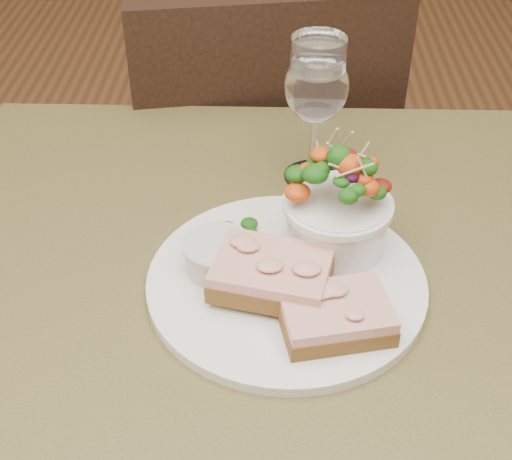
{
  "coord_description": "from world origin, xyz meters",
  "views": [
    {
      "loc": [
        0.01,
        -0.54,
        1.27
      ],
      "look_at": [
        -0.01,
        0.03,
        0.81
      ],
      "focal_mm": 50.0,
      "sensor_mm": 36.0,
      "label": 1
    }
  ],
  "objects_px": {
    "chair_far": "(255,250)",
    "ramekin": "(217,254)",
    "wine_glass": "(316,91)",
    "dinner_plate": "(286,282)",
    "sandwich_front": "(335,315)",
    "sandwich_back": "(272,273)",
    "cafe_table": "(263,358)",
    "salad_bowl": "(338,202)"
  },
  "relations": [
    {
      "from": "cafe_table",
      "to": "salad_bowl",
      "type": "relative_size",
      "value": 6.3
    },
    {
      "from": "chair_far",
      "to": "sandwich_back",
      "type": "relative_size",
      "value": 6.79
    },
    {
      "from": "ramekin",
      "to": "salad_bowl",
      "type": "xyz_separation_m",
      "value": [
        0.13,
        0.04,
        0.04
      ]
    },
    {
      "from": "sandwich_front",
      "to": "ramekin",
      "type": "bearing_deg",
      "value": 133.68
    },
    {
      "from": "cafe_table",
      "to": "chair_far",
      "type": "distance_m",
      "value": 0.71
    },
    {
      "from": "chair_far",
      "to": "ramekin",
      "type": "distance_m",
      "value": 0.76
    },
    {
      "from": "dinner_plate",
      "to": "salad_bowl",
      "type": "distance_m",
      "value": 0.1
    },
    {
      "from": "sandwich_back",
      "to": "wine_glass",
      "type": "height_order",
      "value": "wine_glass"
    },
    {
      "from": "ramekin",
      "to": "wine_glass",
      "type": "bearing_deg",
      "value": 61.21
    },
    {
      "from": "sandwich_back",
      "to": "salad_bowl",
      "type": "distance_m",
      "value": 0.11
    },
    {
      "from": "cafe_table",
      "to": "salad_bowl",
      "type": "bearing_deg",
      "value": 40.52
    },
    {
      "from": "wine_glass",
      "to": "dinner_plate",
      "type": "bearing_deg",
      "value": -99.18
    },
    {
      "from": "dinner_plate",
      "to": "wine_glass",
      "type": "distance_m",
      "value": 0.24
    },
    {
      "from": "chair_far",
      "to": "sandwich_front",
      "type": "relative_size",
      "value": 7.61
    },
    {
      "from": "sandwich_back",
      "to": "ramekin",
      "type": "xyz_separation_m",
      "value": [
        -0.06,
        0.03,
        -0.0
      ]
    },
    {
      "from": "dinner_plate",
      "to": "sandwich_front",
      "type": "distance_m",
      "value": 0.08
    },
    {
      "from": "chair_far",
      "to": "wine_glass",
      "type": "bearing_deg",
      "value": 92.1
    },
    {
      "from": "dinner_plate",
      "to": "sandwich_front",
      "type": "height_order",
      "value": "sandwich_front"
    },
    {
      "from": "chair_far",
      "to": "sandwich_back",
      "type": "bearing_deg",
      "value": 83.25
    },
    {
      "from": "cafe_table",
      "to": "chair_far",
      "type": "height_order",
      "value": "chair_far"
    },
    {
      "from": "dinner_plate",
      "to": "salad_bowl",
      "type": "bearing_deg",
      "value": 45.9
    },
    {
      "from": "cafe_table",
      "to": "wine_glass",
      "type": "height_order",
      "value": "wine_glass"
    },
    {
      "from": "chair_far",
      "to": "dinner_plate",
      "type": "xyz_separation_m",
      "value": [
        0.05,
        -0.6,
        0.46
      ]
    },
    {
      "from": "cafe_table",
      "to": "ramekin",
      "type": "height_order",
      "value": "ramekin"
    },
    {
      "from": "chair_far",
      "to": "wine_glass",
      "type": "relative_size",
      "value": 5.14
    },
    {
      "from": "chair_far",
      "to": "ramekin",
      "type": "height_order",
      "value": "chair_far"
    },
    {
      "from": "sandwich_front",
      "to": "wine_glass",
      "type": "distance_m",
      "value": 0.29
    },
    {
      "from": "wine_glass",
      "to": "sandwich_back",
      "type": "bearing_deg",
      "value": -102.16
    },
    {
      "from": "dinner_plate",
      "to": "sandwich_front",
      "type": "xyz_separation_m",
      "value": [
        0.05,
        -0.07,
        0.02
      ]
    },
    {
      "from": "cafe_table",
      "to": "chair_far",
      "type": "xyz_separation_m",
      "value": [
        -0.03,
        0.61,
        -0.36
      ]
    },
    {
      "from": "sandwich_front",
      "to": "ramekin",
      "type": "xyz_separation_m",
      "value": [
        -0.12,
        0.08,
        0.0
      ]
    },
    {
      "from": "dinner_plate",
      "to": "salad_bowl",
      "type": "xyz_separation_m",
      "value": [
        0.05,
        0.05,
        0.07
      ]
    },
    {
      "from": "salad_bowl",
      "to": "wine_glass",
      "type": "bearing_deg",
      "value": 97.58
    },
    {
      "from": "wine_glass",
      "to": "ramekin",
      "type": "bearing_deg",
      "value": -118.79
    },
    {
      "from": "wine_glass",
      "to": "salad_bowl",
      "type": "bearing_deg",
      "value": -82.42
    },
    {
      "from": "chair_far",
      "to": "ramekin",
      "type": "xyz_separation_m",
      "value": [
        -0.02,
        -0.59,
        0.49
      ]
    },
    {
      "from": "cafe_table",
      "to": "sandwich_back",
      "type": "xyz_separation_m",
      "value": [
        0.01,
        -0.01,
        0.14
      ]
    },
    {
      "from": "sandwich_back",
      "to": "ramekin",
      "type": "bearing_deg",
      "value": 163.61
    },
    {
      "from": "sandwich_front",
      "to": "salad_bowl",
      "type": "xyz_separation_m",
      "value": [
        0.01,
        0.12,
        0.04
      ]
    },
    {
      "from": "dinner_plate",
      "to": "ramekin",
      "type": "bearing_deg",
      "value": 170.32
    },
    {
      "from": "dinner_plate",
      "to": "sandwich_back",
      "type": "xyz_separation_m",
      "value": [
        -0.02,
        -0.02,
        0.03
      ]
    },
    {
      "from": "ramekin",
      "to": "salad_bowl",
      "type": "height_order",
      "value": "salad_bowl"
    }
  ]
}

